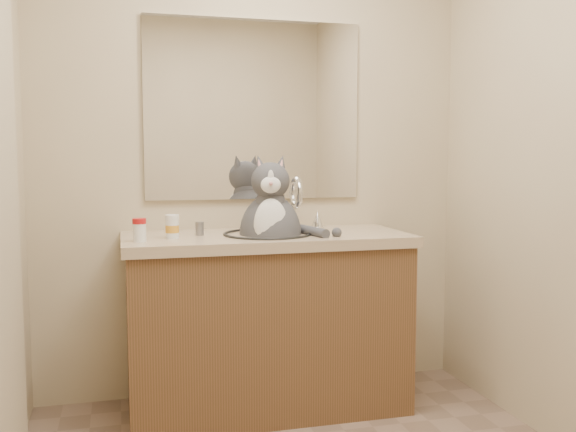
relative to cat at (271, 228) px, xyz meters
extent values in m
cube|color=#C5B591|center=(-0.02, 0.31, 0.32)|extent=(2.20, 0.01, 2.40)
cube|color=brown|center=(-0.02, 0.02, -0.48)|extent=(1.30, 0.55, 0.80)
cube|color=tan|center=(-0.02, 0.02, -0.05)|extent=(1.34, 0.59, 0.05)
torus|color=black|center=(-0.02, 0.00, -0.03)|extent=(0.42, 0.42, 0.02)
ellipsoid|color=white|center=(-0.02, 0.00, -0.10)|extent=(0.40, 0.40, 0.15)
cylinder|color=silver|center=(0.15, 0.17, 0.07)|extent=(0.03, 0.03, 0.18)
torus|color=silver|center=(0.15, 0.11, 0.16)|extent=(0.03, 0.16, 0.16)
cone|color=silver|center=(0.28, 0.17, 0.02)|extent=(0.06, 0.06, 0.08)
cube|color=white|center=(-0.02, 0.29, 0.57)|extent=(1.10, 0.02, 0.90)
ellipsoid|color=#424247|center=(0.00, 0.01, -0.04)|extent=(0.35, 0.38, 0.40)
ellipsoid|color=silver|center=(-0.02, -0.09, 0.02)|extent=(0.17, 0.12, 0.25)
ellipsoid|color=#424247|center=(-0.01, -0.03, 0.23)|extent=(0.21, 0.19, 0.17)
ellipsoid|color=silver|center=(-0.02, -0.10, 0.21)|extent=(0.10, 0.06, 0.08)
sphere|color=#D88C8C|center=(-0.03, -0.13, 0.22)|extent=(0.02, 0.02, 0.02)
cone|color=#424247|center=(-0.06, -0.01, 0.31)|extent=(0.09, 0.07, 0.09)
cone|color=#424247|center=(0.04, -0.03, 0.31)|extent=(0.09, 0.07, 0.09)
cylinder|color=#424247|center=(0.18, -0.07, -0.01)|extent=(0.10, 0.27, 0.04)
cylinder|color=white|center=(-0.61, -0.10, 0.01)|extent=(0.06, 0.06, 0.08)
cylinder|color=#B71314|center=(-0.61, -0.10, 0.06)|extent=(0.07, 0.07, 0.02)
cylinder|color=white|center=(-0.46, -0.02, 0.01)|extent=(0.06, 0.06, 0.08)
cylinder|color=orange|center=(-0.46, -0.02, 0.01)|extent=(0.06, 0.06, 0.03)
cylinder|color=white|center=(-0.46, -0.02, 0.07)|extent=(0.07, 0.07, 0.02)
cylinder|color=slate|center=(-0.33, 0.06, 0.00)|extent=(0.05, 0.05, 0.06)
camera|label=1|loc=(-0.69, -2.92, 0.35)|focal=40.00mm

